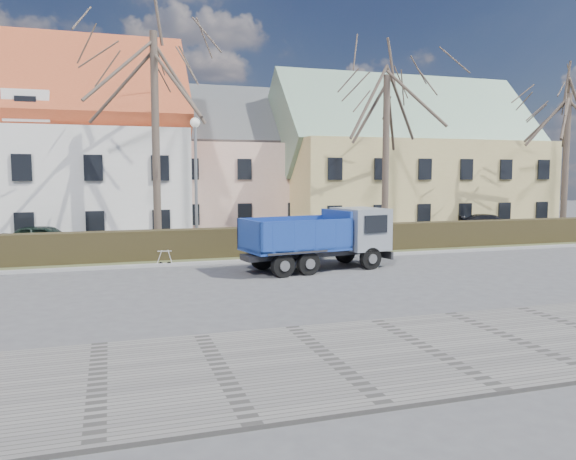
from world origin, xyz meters
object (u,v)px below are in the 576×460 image
object	(u,v)px
streetlight	(196,187)
cart_frame	(159,258)
parked_car_a	(45,239)
dump_truck	(313,239)
parked_car_b	(490,224)

from	to	relation	value
streetlight	cart_frame	distance (m)	4.14
cart_frame	parked_car_a	world-z (taller)	parked_car_a
streetlight	dump_truck	bearing A→B (deg)	-53.16
dump_truck	parked_car_a	xyz separation A→B (m)	(-10.62, 8.46, -0.55)
parked_car_b	dump_truck	bearing A→B (deg)	138.14
dump_truck	parked_car_b	distance (m)	18.24
parked_car_b	streetlight	bearing A→B (deg)	119.61
streetlight	cart_frame	xyz separation A→B (m)	(-1.91, -2.34, -2.84)
parked_car_a	streetlight	bearing A→B (deg)	-101.41
streetlight	cart_frame	bearing A→B (deg)	-129.26
dump_truck	cart_frame	distance (m)	6.40
cart_frame	parked_car_b	size ratio (longest dim) A/B	0.19
parked_car_a	parked_car_b	size ratio (longest dim) A/B	0.94
dump_truck	parked_car_a	distance (m)	13.59
dump_truck	parked_car_b	size ratio (longest dim) A/B	1.44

